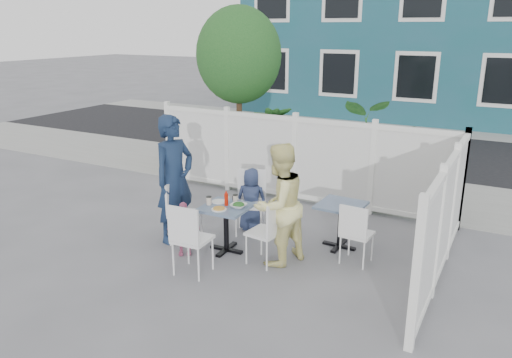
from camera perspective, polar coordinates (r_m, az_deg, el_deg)
The scene contains 30 objects.
ground at distance 7.55m, azimuth -3.92°, elevation -7.76°, with size 80.00×80.00×0.00m, color slate.
near_sidewalk at distance 10.74m, azimuth 6.90°, elevation -0.17°, with size 24.00×2.60×0.01m, color gray.
street at distance 14.14m, azimuth 12.46°, elevation 3.74°, with size 24.00×5.00×0.01m, color black.
far_sidewalk at distance 17.08m, azimuth 15.40°, elevation 5.79°, with size 24.00×1.60×0.01m, color gray.
building at distance 20.21m, azimuth 16.99°, elevation 15.89°, with size 11.00×6.00×6.00m.
fence_back at distance 9.24m, azimuth 4.44°, elevation 2.09°, with size 5.86×0.08×1.60m.
fence_right at distance 6.84m, azimuth 20.73°, elevation -4.45°, with size 0.08×3.66×1.60m.
tree at distance 10.52m, azimuth -2.00°, elevation 13.93°, with size 1.80×1.62×3.59m.
utility_cabinet at distance 12.10m, azimuth -5.82°, elevation 4.73°, with size 0.64×0.46×1.20m, color gold.
potted_shrub_a at distance 10.16m, azimuth 2.05°, elevation 3.80°, with size 0.93×0.93×1.67m, color #15451A.
potted_shrub_b at distance 9.33m, azimuth 13.60°, elevation 2.57°, with size 1.63×1.41×1.81m, color #15451A.
main_table at distance 7.22m, azimuth -3.46°, elevation -4.29°, with size 0.68×0.68×0.70m.
spare_table at distance 7.43m, azimuth 9.66°, elevation -3.95°, with size 0.67×0.67×0.68m.
chair_left at distance 7.58m, azimuth -8.65°, elevation -3.27°, with size 0.49×0.50×0.95m.
chair_right at distance 6.81m, azimuth 1.49°, elevation -5.60°, with size 0.46×0.47×0.93m.
chair_back at distance 7.89m, azimuth -0.59°, elevation -2.03°, with size 0.58×0.57×1.00m.
chair_near at distance 6.55m, azimuth -7.70°, elevation -6.34°, with size 0.47×0.46×0.99m.
chair_spare at distance 6.94m, azimuth 11.29°, elevation -5.75°, with size 0.43×0.41×0.88m.
man at distance 7.56m, azimuth -9.29°, elevation -0.03°, with size 0.71×0.47×1.95m, color #162642.
woman at distance 6.77m, azimuth 2.65°, elevation -2.95°, with size 0.83×0.64×1.70m, color yellow.
boy at distance 7.97m, azimuth -0.53°, elevation -2.36°, with size 0.50×0.33×1.03m, color navy.
toddler at distance 7.24m, azimuth -8.27°, elevation -5.59°, with size 0.47×0.19×0.79m, color pink.
plate_main at distance 7.04m, azimuth -4.25°, elevation -3.47°, with size 0.22×0.22×0.01m, color white.
plate_side at distance 7.34m, azimuth -4.26°, elevation -2.59°, with size 0.21×0.21×0.01m, color white.
salad_bowl at distance 7.09m, azimuth -2.01°, elevation -3.08°, with size 0.23×0.23×0.06m, color white.
coffee_cup_a at distance 7.23m, azimuth -5.40°, elevation -2.51°, with size 0.08×0.08×0.11m, color beige.
coffee_cup_b at distance 7.30m, azimuth -2.37°, elevation -2.27°, with size 0.07×0.07×0.11m, color beige.
ketchup_bottle at distance 7.17m, azimuth -3.42°, elevation -2.35°, with size 0.06×0.06×0.18m, color #B71706.
salt_shaker at distance 7.37m, azimuth -3.15°, elevation -2.27°, with size 0.03×0.03×0.07m, color white.
pepper_shaker at distance 7.40m, azimuth -2.62°, elevation -2.18°, with size 0.03×0.03×0.07m, color black.
Camera 1 is at (3.69, -5.78, 3.16)m, focal length 35.00 mm.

